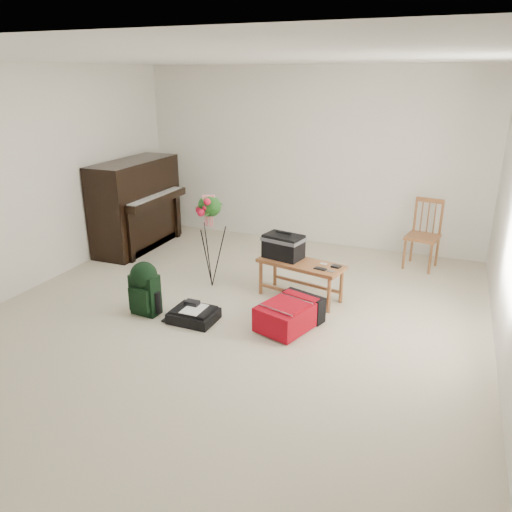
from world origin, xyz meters
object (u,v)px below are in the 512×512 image
at_px(piano, 137,206).
at_px(red_suitcase, 291,312).
at_px(flower_stand, 211,242).
at_px(black_duffel, 194,314).
at_px(green_backpack, 144,286).
at_px(dining_chair, 423,235).
at_px(bench, 287,252).

relative_size(piano, red_suitcase, 1.99).
bearing_deg(piano, flower_stand, -29.32).
height_order(red_suitcase, black_duffel, red_suitcase).
bearing_deg(piano, green_backpack, -54.30).
distance_m(piano, red_suitcase, 3.22).
bearing_deg(flower_stand, dining_chair, 14.95).
height_order(piano, bench, piano).
distance_m(black_duffel, flower_stand, 1.03).
bearing_deg(flower_stand, red_suitcase, -47.54).
relative_size(green_backpack, flower_stand, 0.51).
bearing_deg(piano, bench, -18.42).
bearing_deg(bench, flower_stand, -163.16).
bearing_deg(dining_chair, red_suitcase, -105.03).
distance_m(piano, flower_stand, 1.87).
xyz_separation_m(piano, flower_stand, (1.63, -0.91, -0.05)).
xyz_separation_m(piano, green_backpack, (1.31, -1.83, -0.28)).
relative_size(dining_chair, flower_stand, 0.78).
height_order(green_backpack, flower_stand, flower_stand).
bearing_deg(dining_chair, black_duffel, -118.40).
distance_m(dining_chair, red_suitcase, 2.45).
height_order(black_duffel, flower_stand, flower_stand).
bearing_deg(dining_chair, bench, -120.54).
bearing_deg(red_suitcase, green_backpack, -150.18).
bearing_deg(green_backpack, black_duffel, 9.10).
bearing_deg(dining_chair, flower_stand, -133.92).
bearing_deg(bench, dining_chair, 61.04).
height_order(bench, red_suitcase, bench).
bearing_deg(bench, piano, 174.03).
height_order(dining_chair, flower_stand, flower_stand).
relative_size(piano, bench, 1.48).
distance_m(dining_chair, green_backpack, 3.57).
distance_m(piano, green_backpack, 2.27).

